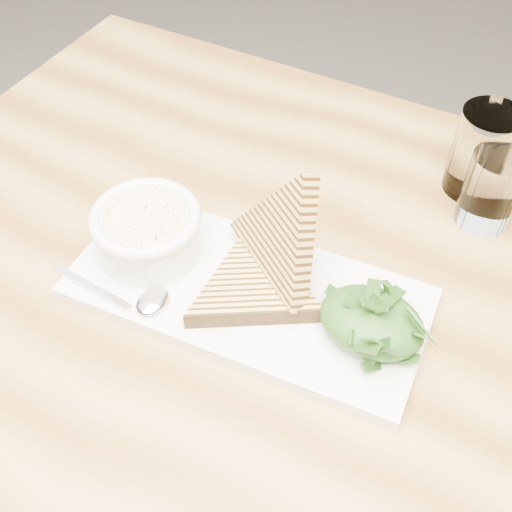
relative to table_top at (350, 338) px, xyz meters
The scene contains 14 objects.
table_top is the anchor object (origin of this frame).
table_leg_bl 0.78m from the table_top, 147.47° to the left, with size 0.06×0.06×0.70m, color #A88243.
platter 0.12m from the table_top, behind, with size 0.39×0.17×0.02m, color white.
soup_bowl 0.25m from the table_top, behind, with size 0.12×0.12×0.05m, color white.
soup 0.26m from the table_top, behind, with size 0.10×0.10×0.01m, color beige.
bowl_rim 0.26m from the table_top, behind, with size 0.12×0.12×0.01m, color white.
sandwich_flat 0.12m from the table_top, 168.37° to the right, with size 0.17×0.17×0.02m, color gold, non-canonical shape.
sandwich_lean 0.14m from the table_top, 168.70° to the left, with size 0.17×0.17×0.09m, color gold, non-canonical shape.
salad_base 0.06m from the table_top, 25.70° to the right, with size 0.11×0.09×0.04m, color black.
arugula_pile 0.07m from the table_top, 25.70° to the right, with size 0.11×0.10×0.05m, color #355D21, non-canonical shape.
spoon_bowl 0.22m from the table_top, 156.13° to the right, with size 0.03×0.04×0.01m, color silver.
spoon_handle 0.28m from the table_top, 158.86° to the right, with size 0.10×0.01×0.00m, color silver.
glass_near 0.29m from the table_top, 80.59° to the left, with size 0.07×0.07×0.11m, color white.
glass_far 0.25m from the table_top, 72.06° to the left, with size 0.06×0.06×0.10m, color white.
Camera 1 is at (0.29, -0.20, 1.31)m, focal length 45.00 mm.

